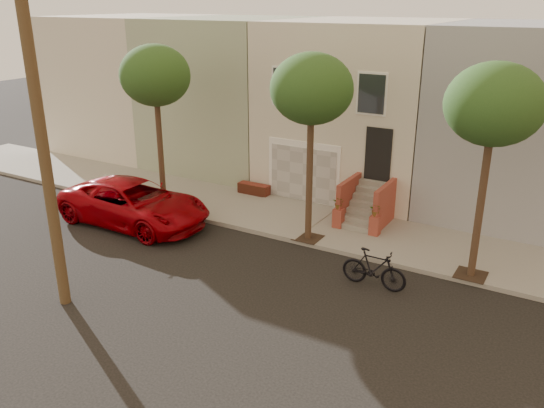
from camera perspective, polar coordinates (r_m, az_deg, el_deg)
The scene contains 9 objects.
ground at distance 16.93m, azimuth -5.40°, elevation -7.85°, with size 90.00×90.00×0.00m, color black.
sidewalk at distance 21.04m, azimuth 3.06°, elevation -1.74°, with size 40.00×3.70×0.15m, color gray.
house_row at distance 25.22m, azimuth 9.45°, elevation 10.18°, with size 33.10×11.70×7.00m.
tree_left at distance 21.62m, azimuth -11.92°, elevation 12.69°, with size 2.70×2.57×6.30m.
tree_mid at distance 17.97m, azimuth 4.09°, elevation 11.59°, with size 2.70×2.57×6.30m.
tree_right at distance 16.33m, azimuth 21.87°, elevation 9.33°, with size 2.70×2.57×6.30m.
utility_pole at distance 9.29m, azimuth 23.53°, elevation 1.19°, with size 23.60×1.22×10.00m.
pickup_truck at distance 21.30m, azimuth -13.98°, elevation 0.09°, with size 2.73×5.93×1.65m, color #910007.
motorcycle at distance 16.53m, azimuth 10.43°, elevation -6.55°, with size 0.55×1.96×1.18m, color black.
Camera 1 is at (8.87, -12.03, 7.96)m, focal length 36.65 mm.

